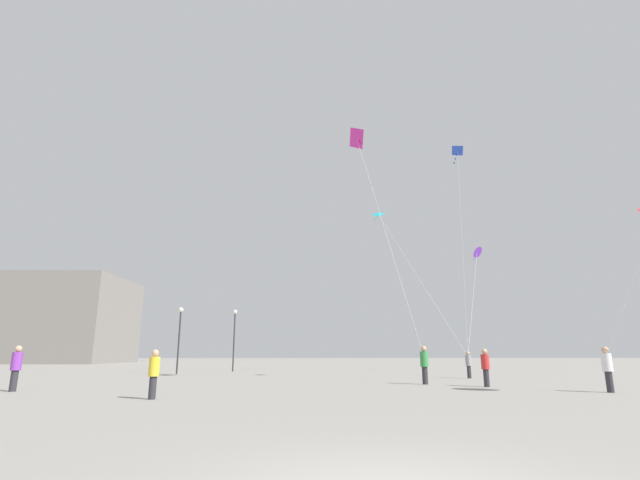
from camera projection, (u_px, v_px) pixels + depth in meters
name	position (u px, v px, depth m)	size (l,w,h in m)	color
person_in_purple	(16.00, 366.00, 18.93)	(0.39, 0.39, 1.80)	#2D2D33
person_in_yellow	(154.00, 372.00, 15.74)	(0.35, 0.35, 1.62)	#2D2D33
person_in_grey	(469.00, 363.00, 28.78)	(0.35, 0.35, 1.62)	#2D2D33
person_in_green	(424.00, 363.00, 23.29)	(0.40, 0.40, 1.86)	#2D2D33
person_in_white	(607.00, 367.00, 18.45)	(0.38, 0.38, 1.75)	#2D2D33
person_in_red	(485.00, 366.00, 21.53)	(0.37, 0.37, 1.70)	#2D2D33
kite_cobalt_delta	(458.00, 159.00, 28.54)	(1.27, 3.84, 12.49)	blue
kite_violet_diamond	(477.00, 253.00, 41.79)	(6.26, 11.55, 9.56)	purple
kite_magenta_delta	(358.00, 141.00, 28.04)	(3.35, 2.84, 13.29)	#D12899
kite_cyan_delta	(381.00, 219.00, 42.58)	(3.64, 12.36, 13.01)	#1EB2C6
building_left_hall	(69.00, 320.00, 74.82)	(17.37, 18.20, 13.29)	gray
lamppost_east	(180.00, 329.00, 34.95)	(0.36, 0.36, 4.87)	#2D2D30
lamppost_west	(234.00, 330.00, 40.15)	(0.36, 0.36, 5.17)	#2D2D30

